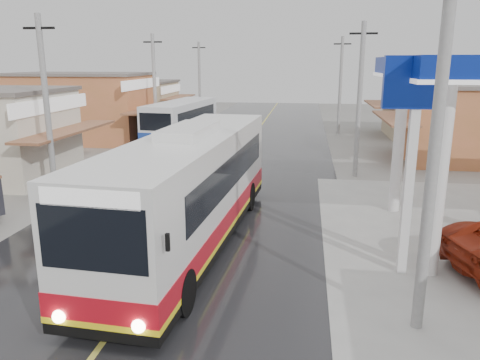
{
  "coord_description": "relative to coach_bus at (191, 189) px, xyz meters",
  "views": [
    {
      "loc": [
        4.28,
        -10.24,
        6.05
      ],
      "look_at": [
        1.93,
        6.41,
        1.77
      ],
      "focal_mm": 35.0,
      "sensor_mm": 36.0,
      "label": 1
    }
  ],
  "objects": [
    {
      "name": "tyre_stack",
      "position": [
        -6.09,
        2.12,
        -1.71
      ],
      "size": [
        0.89,
        0.89,
        0.46
      ],
      "color": "black",
      "rests_on": "ground"
    },
    {
      "name": "utility_poles_right",
      "position": [
        6.42,
        10.62,
        -1.94
      ],
      "size": [
        1.6,
        36.0,
        8.0
      ],
      "primitive_type": null,
      "color": "gray",
      "rests_on": "ground"
    },
    {
      "name": "utility_poles_left",
      "position": [
        -7.58,
        11.62,
        -1.94
      ],
      "size": [
        1.6,
        50.0,
        8.0
      ],
      "primitive_type": null,
      "color": "gray",
      "rests_on": "ground"
    },
    {
      "name": "ground",
      "position": [
        -0.58,
        -4.38,
        -1.94
      ],
      "size": [
        120.0,
        120.0,
        0.0
      ],
      "primitive_type": "plane",
      "color": "slate",
      "rests_on": "ground"
    },
    {
      "name": "second_bus",
      "position": [
        -5.49,
        19.27,
        -0.25
      ],
      "size": [
        3.55,
        9.68,
        3.14
      ],
      "rotation": [
        0.0,
        0.0,
        -0.11
      ],
      "color": "silver",
      "rests_on": "road"
    },
    {
      "name": "cyclist",
      "position": [
        -3.42,
        1.82,
        -1.27
      ],
      "size": [
        0.97,
        1.97,
        2.03
      ],
      "rotation": [
        0.0,
        0.0,
        -0.17
      ],
      "color": "black",
      "rests_on": "ground"
    },
    {
      "name": "shopfronts_left",
      "position": [
        -13.58,
        13.62,
        -1.94
      ],
      "size": [
        11.0,
        44.0,
        5.2
      ],
      "primitive_type": null,
      "color": "tan",
      "rests_on": "ground"
    },
    {
      "name": "road",
      "position": [
        -0.58,
        10.62,
        -1.93
      ],
      "size": [
        12.0,
        90.0,
        0.02
      ],
      "primitive_type": "cube",
      "color": "black",
      "rests_on": "ground"
    },
    {
      "name": "coach_bus",
      "position": [
        0.0,
        0.0,
        0.0
      ],
      "size": [
        3.7,
        13.03,
        4.02
      ],
      "rotation": [
        0.0,
        0.0,
        -0.07
      ],
      "color": "silver",
      "rests_on": "road"
    },
    {
      "name": "centre_line",
      "position": [
        -0.58,
        10.62,
        -1.92
      ],
      "size": [
        0.15,
        90.0,
        0.01
      ],
      "primitive_type": "cube",
      "color": "#D8CC4C",
      "rests_on": "road"
    }
  ]
}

